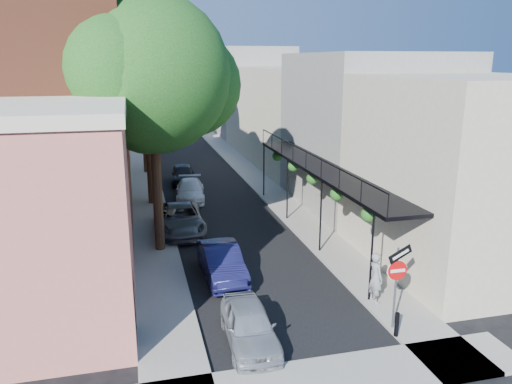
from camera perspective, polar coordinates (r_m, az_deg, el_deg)
ground at (r=15.62m, az=6.45°, el=-18.67°), size 160.00×160.00×0.00m
road_surface at (r=43.27m, az=-7.45°, el=3.27°), size 6.00×64.00×0.01m
sidewalk_left at (r=43.01m, az=-12.76°, el=3.03°), size 2.00×64.00×0.12m
sidewalk_right at (r=43.88m, az=-2.26°, el=3.62°), size 2.00×64.00×0.12m
sidewalk_cross at (r=14.82m, az=7.89°, el=-20.50°), size 12.00×2.00×0.12m
buildings_left at (r=41.32m, az=-20.54°, el=8.84°), size 10.10×59.10×12.00m
buildings_right at (r=44.04m, az=4.28°, el=9.37°), size 9.80×55.00×10.00m
sign_post at (r=16.66m, az=15.84°, el=-8.96°), size 0.89×0.17×2.99m
bollard at (r=16.89m, az=15.79°, el=-14.36°), size 0.14×0.14×0.80m
oak_near at (r=22.46m, az=-10.76°, el=12.75°), size 7.48×6.80×11.42m
oak_mid at (r=30.44m, az=-11.75°, el=11.64°), size 6.60×6.00×10.20m
oak_far at (r=39.44m, az=-12.37°, el=14.03°), size 7.70×7.00×11.90m
parked_car_a at (r=16.02m, az=-0.76°, el=-14.99°), size 1.61×3.76×1.26m
parked_car_b at (r=20.43m, az=-3.94°, el=-7.99°), size 1.54×4.19×1.37m
parked_car_c at (r=25.93m, az=-8.61°, el=-3.08°), size 2.44×5.05×1.39m
parked_car_d at (r=31.80m, az=-7.53°, el=0.18°), size 2.19×4.43×1.24m
parked_car_e at (r=36.10m, az=-8.36°, el=2.04°), size 1.95×4.17×1.38m
pedestrian at (r=18.60m, az=13.51°, el=-9.49°), size 0.53×0.74×1.89m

